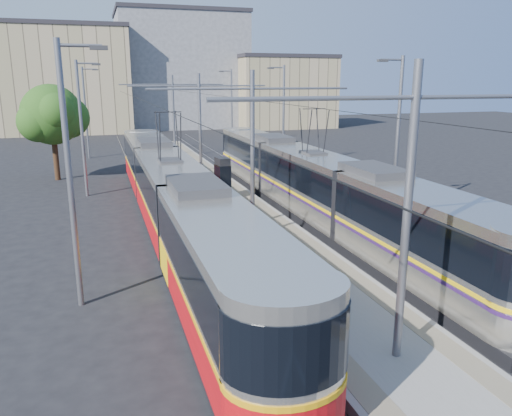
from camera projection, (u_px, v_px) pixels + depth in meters
name	position (u px, v px, depth m)	size (l,w,h in m)	color
ground	(326.00, 300.00, 16.05)	(160.00, 160.00, 0.00)	black
platform	(211.00, 189.00, 31.71)	(4.00, 50.00, 0.30)	gray
tactile_strip_left	(188.00, 188.00, 31.25)	(0.70, 50.00, 0.01)	gray
tactile_strip_right	(233.00, 185.00, 32.10)	(0.70, 50.00, 0.01)	gray
rails	(211.00, 191.00, 31.74)	(8.71, 70.00, 0.03)	gray
track_arrow	(245.00, 368.00, 12.22)	(1.20, 5.00, 0.01)	silver
tram_left	(171.00, 196.00, 22.87)	(2.43, 31.28, 5.50)	black
tram_right	(312.00, 182.00, 25.31)	(2.43, 29.47, 5.50)	black
catenary	(220.00, 123.00, 27.99)	(9.20, 70.00, 7.00)	slate
street_lamps	(197.00, 120.00, 34.40)	(15.18, 38.22, 8.00)	slate
shelter	(223.00, 177.00, 28.10)	(0.76, 1.13, 2.37)	black
tree	(56.00, 116.00, 34.54)	(4.56, 4.22, 6.63)	#382314
building_left	(67.00, 79.00, 66.82)	(16.32, 12.24, 13.87)	tan
building_centre	(181.00, 70.00, 74.85)	(18.36, 14.28, 16.55)	gray
building_right	(282.00, 92.00, 74.15)	(14.28, 10.20, 10.40)	tan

